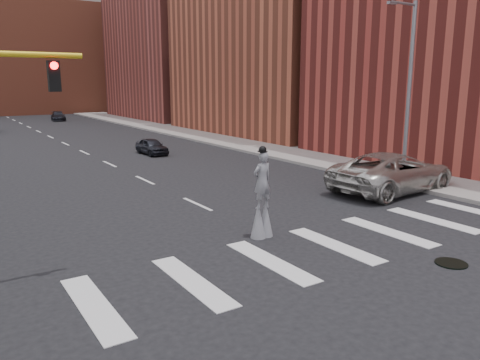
% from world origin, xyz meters
% --- Properties ---
extents(ground_plane, '(160.00, 160.00, 0.00)m').
position_xyz_m(ground_plane, '(0.00, 0.00, 0.00)').
color(ground_plane, black).
rests_on(ground_plane, ground).
extents(sidewalk_right, '(5.00, 90.00, 0.18)m').
position_xyz_m(sidewalk_right, '(12.50, 25.00, 0.09)').
color(sidewalk_right, gray).
rests_on(sidewalk_right, ground).
extents(manhole, '(0.90, 0.90, 0.04)m').
position_xyz_m(manhole, '(3.00, -2.00, 0.02)').
color(manhole, black).
rests_on(manhole, ground).
extents(building_mid, '(16.00, 22.00, 24.00)m').
position_xyz_m(building_mid, '(22.00, 30.00, 12.00)').
color(building_mid, '#A74E34').
rests_on(building_mid, ground).
extents(building_far, '(16.00, 22.00, 20.00)m').
position_xyz_m(building_far, '(22.00, 54.00, 10.00)').
color(building_far, brown).
rests_on(building_far, ground).
extents(building_backdrop, '(26.00, 14.00, 18.00)m').
position_xyz_m(building_backdrop, '(6.00, 78.00, 9.00)').
color(building_backdrop, '#A74E34').
rests_on(building_backdrop, ground).
extents(streetlight, '(2.05, 0.20, 9.00)m').
position_xyz_m(streetlight, '(10.90, 6.00, 4.90)').
color(streetlight, slate).
rests_on(streetlight, ground).
extents(stilt_performer, '(0.84, 0.55, 3.11)m').
position_xyz_m(stilt_performer, '(-0.19, 2.97, 1.29)').
color(stilt_performer, '#312013').
rests_on(stilt_performer, ground).
extents(suv_crossing, '(6.95, 3.52, 1.88)m').
position_xyz_m(suv_crossing, '(9.00, 5.08, 0.94)').
color(suv_crossing, beige).
rests_on(suv_crossing, ground).
extents(car_near, '(1.50, 3.46, 1.16)m').
position_xyz_m(car_near, '(3.90, 22.40, 0.58)').
color(car_near, black).
rests_on(car_near, ground).
extents(car_far, '(2.16, 4.30, 1.20)m').
position_xyz_m(car_far, '(4.97, 57.67, 0.60)').
color(car_far, black).
rests_on(car_far, ground).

